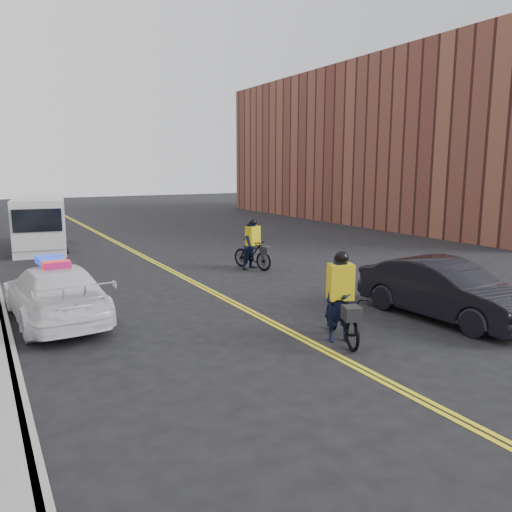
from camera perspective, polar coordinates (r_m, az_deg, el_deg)
The scene contains 9 objects.
ground at distance 13.05m, azimuth 1.52°, elevation -7.49°, with size 120.00×120.00×0.00m, color black.
center_line_left at distance 20.10m, azimuth -10.47°, elevation -1.38°, with size 0.10×60.00×0.01m, color yellow.
center_line_right at distance 20.15m, azimuth -10.04°, elevation -1.33°, with size 0.10×60.00×0.01m, color yellow.
building_across at distance 40.38m, azimuth 15.69°, elevation 11.93°, with size 12.00×30.00×11.00m, color brown.
police_cruiser at distance 13.97m, azimuth -22.02°, elevation -3.88°, with size 2.36×5.21×1.64m.
dark_sedan at distance 14.01m, azimuth 20.76°, elevation -3.62°, with size 1.65×4.73×1.56m, color black.
cargo_van at distance 26.30m, azimuth -23.38°, elevation 3.34°, with size 3.05×6.27×2.52m.
cyclist_near at distance 11.59m, azimuth 9.56°, elevation -6.11°, with size 1.43×2.28×2.11m.
cyclist_far at distance 19.51m, azimuth -0.34°, elevation 0.77°, with size 1.12×2.04×1.99m.
Camera 1 is at (-6.40, -10.67, 3.94)m, focal length 35.00 mm.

